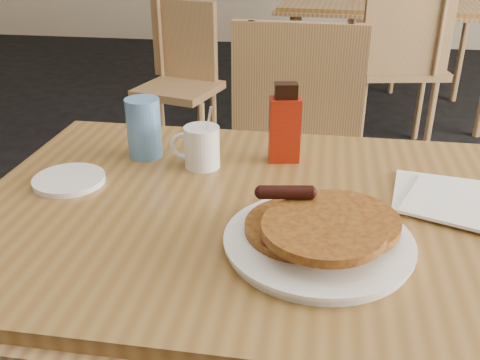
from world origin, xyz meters
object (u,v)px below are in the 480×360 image
object	(u,v)px
chair_neighbor_far	(374,17)
chair_wall_extra	(182,68)
syrup_bottle	(285,126)
blue_tumbler	(144,128)
chair_neighbor_near	(402,51)
pancake_plate	(319,234)
coffee_mug	(201,146)
main_table	(278,228)
chair_main_far	(293,149)
neighbor_table	(388,7)

from	to	relation	value
chair_neighbor_far	chair_wall_extra	size ratio (longest dim) A/B	1.05
syrup_bottle	blue_tumbler	size ratio (longest dim) A/B	1.31
syrup_bottle	chair_neighbor_far	bearing A→B (deg)	72.07
chair_neighbor_far	chair_neighbor_near	world-z (taller)	chair_neighbor_near
chair_neighbor_far	chair_wall_extra	bearing A→B (deg)	-109.78
pancake_plate	syrup_bottle	distance (m)	0.35
coffee_mug	syrup_bottle	distance (m)	0.18
main_table	chair_neighbor_near	size ratio (longest dim) A/B	1.20
chair_neighbor_far	blue_tumbler	bearing A→B (deg)	-88.20
chair_wall_extra	blue_tumbler	distance (m)	1.77
chair_main_far	chair_neighbor_near	bearing A→B (deg)	72.45
syrup_bottle	pancake_plate	bearing A→B (deg)	-86.26
chair_main_far	coffee_mug	size ratio (longest dim) A/B	6.71
chair_wall_extra	chair_main_far	bearing A→B (deg)	-44.85
neighbor_table	coffee_mug	size ratio (longest dim) A/B	10.12
neighbor_table	chair_main_far	distance (m)	2.14
chair_neighbor_far	blue_tumbler	size ratio (longest dim) A/B	6.71
chair_neighbor_far	chair_main_far	bearing A→B (deg)	-84.60
main_table	blue_tumbler	world-z (taller)	blue_tumbler
chair_main_far	chair_neighbor_far	size ratio (longest dim) A/B	1.07
coffee_mug	blue_tumbler	distance (m)	0.14
pancake_plate	blue_tumbler	world-z (taller)	blue_tumbler
neighbor_table	chair_neighbor_near	bearing A→B (deg)	-88.81
main_table	coffee_mug	world-z (taller)	coffee_mug
coffee_mug	main_table	bearing A→B (deg)	-55.17
chair_neighbor_far	coffee_mug	xyz separation A→B (m)	(-0.62, -3.39, 0.27)
neighbor_table	syrup_bottle	world-z (taller)	syrup_bottle
chair_main_far	chair_wall_extra	bearing A→B (deg)	122.10
neighbor_table	chair_wall_extra	xyz separation A→B (m)	(-1.14, -0.90, -0.21)
chair_neighbor_far	syrup_bottle	world-z (taller)	syrup_bottle
chair_neighbor_near	pancake_plate	world-z (taller)	chair_neighbor_near
neighbor_table	syrup_bottle	bearing A→B (deg)	-100.29
neighbor_table	chair_main_far	bearing A→B (deg)	-102.79
chair_main_far	chair_wall_extra	size ratio (longest dim) A/B	1.12
neighbor_table	pancake_plate	bearing A→B (deg)	-97.53
blue_tumbler	chair_neighbor_far	bearing A→B (deg)	77.26
chair_neighbor_far	syrup_bottle	distance (m)	3.38
pancake_plate	syrup_bottle	size ratio (longest dim) A/B	1.77
coffee_mug	blue_tumbler	world-z (taller)	coffee_mug
neighbor_table	coffee_mug	world-z (taller)	coffee_mug
pancake_plate	chair_neighbor_near	bearing A→B (deg)	79.57
blue_tumbler	chair_wall_extra	bearing A→B (deg)	102.14
pancake_plate	chair_neighbor_far	bearing A→B (deg)	84.27
neighbor_table	pancake_plate	world-z (taller)	pancake_plate
chair_neighbor_near	syrup_bottle	world-z (taller)	chair_neighbor_near
chair_main_far	pancake_plate	world-z (taller)	chair_main_far
neighbor_table	chair_main_far	size ratio (longest dim) A/B	1.51
chair_neighbor_near	chair_main_far	bearing A→B (deg)	-120.29
neighbor_table	chair_neighbor_near	distance (m)	0.75
neighbor_table	blue_tumbler	xyz separation A→B (m)	(-0.78, -2.61, 0.10)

